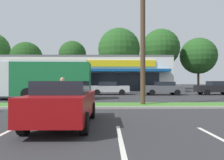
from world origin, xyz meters
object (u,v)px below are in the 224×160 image
Objects in this scene: utility_pole at (141,12)px; city_bus at (22,78)px; car_1 at (64,102)px; car_2 at (216,88)px; car_4 at (39,88)px; pedestrian_by_pole at (62,94)px; car_0 at (109,88)px; car_3 at (163,88)px.

utility_pole reaches higher than city_bus.
car_2 is (13.65, 16.74, 0.00)m from car_1.
city_bus is 6.61m from car_4.
pedestrian_by_pole is (-14.43, -13.43, 0.06)m from car_2.
city_bus reaches higher than car_0.
car_4 is (-8.05, 0.20, -0.01)m from car_0.
city_bus is 2.62× the size of car_0.
city_bus is 12.21m from car_1.
car_1 is at bearing 116.50° from city_bus.
city_bus is 2.66× the size of car_2.
car_3 is (13.29, 5.63, -1.00)m from city_bus.
car_0 is at bearing 99.39° from utility_pole.
pedestrian_by_pole is (5.68, -13.92, 0.10)m from car_4.
city_bus is 14.46m from car_3.
car_4 is (-14.02, 0.86, -0.01)m from car_3.
car_0 is at bearing -140.85° from city_bus.
car_0 is 6.00m from car_3.
car_3 is (7.56, 16.37, -0.02)m from car_1.
car_1 reaches higher than car_4.
car_2 is 2.54× the size of pedestrian_by_pole.
car_1 reaches higher than car_3.
car_3 is at bearing 17.85° from pedestrian_by_pole.
city_bus is 8.98m from pedestrian_by_pole.
car_2 is at bearing -164.35° from city_bus.
car_2 reaches higher than car_0.
car_0 is (7.32, 6.30, -1.00)m from city_bus.
city_bus reaches higher than car_1.
city_bus is (-9.20, 5.08, -3.95)m from utility_pole.
car_4 is (-0.73, 6.49, -1.01)m from city_bus.
car_4 is at bearing 20.54° from car_1.
pedestrian_by_pole is (-2.37, -13.73, 0.09)m from car_0.
car_0 is 1.01× the size of car_4.
car_0 is 1.01× the size of car_3.
pedestrian_by_pole is at bearing 13.15° from car_1.
utility_pole reaches higher than pedestrian_by_pole.
utility_pole is 12.55m from car_0.
car_4 is at bearing 178.61° from car_0.
utility_pole is at bearing -80.61° from car_0.
car_0 is 1.02× the size of car_2.
utility_pole reaches higher than car_3.
utility_pole is 2.48× the size of car_2.
car_3 is (-6.09, -0.37, -0.02)m from car_2.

